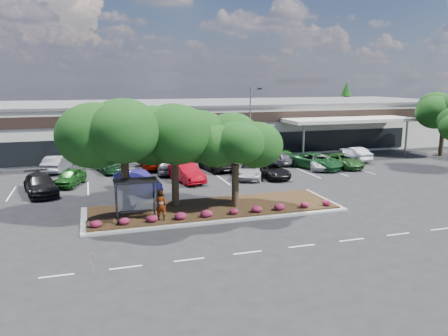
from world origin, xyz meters
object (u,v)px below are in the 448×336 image
object	(u,v)px
light_pole	(251,133)
car_0	(41,184)
survey_stake	(93,261)
car_1	(70,177)

from	to	relation	value
light_pole	car_0	distance (m)	20.75
car_0	survey_stake	bearing A→B (deg)	-89.71
light_pole	survey_stake	bearing A→B (deg)	-126.80
survey_stake	car_0	world-z (taller)	car_0
light_pole	car_1	xyz separation A→B (m)	(-17.80, -2.33, -2.98)
light_pole	survey_stake	size ratio (longest dim) A/B	8.14
light_pole	car_1	bearing A→B (deg)	-172.56
light_pole	car_0	bearing A→B (deg)	-166.63
survey_stake	light_pole	bearing A→B (deg)	53.20
survey_stake	car_1	xyz separation A→B (m)	(-1.62, 19.30, 0.06)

